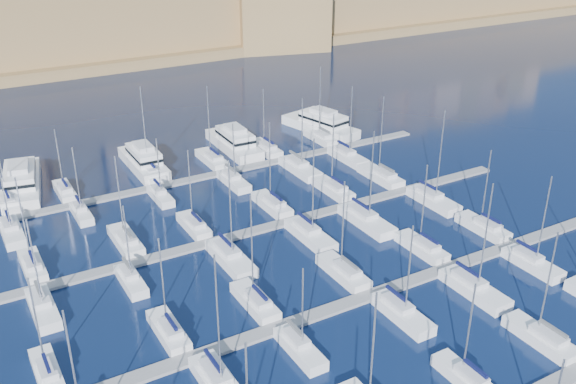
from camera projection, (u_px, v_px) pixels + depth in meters
ground at (318, 254)px, 88.44m from camera, size 600.00×600.00×0.00m
pontoon_mid_near at (371, 295)px, 78.94m from camera, size 84.00×2.00×0.40m
pontoon_mid_far at (283, 223)px, 96.21m from camera, size 84.00×2.00×0.40m
pontoon_far at (221, 173)px, 113.48m from camera, size 84.00×2.00×0.40m
sailboat_3 at (466, 378)px, 64.76m from camera, size 2.32×7.73×11.99m
sailboat_4 at (541, 338)px, 70.56m from camera, size 2.67×8.89×13.97m
sailboat_12 at (47, 372)px, 65.50m from camera, size 2.33×7.78×12.11m
sailboat_13 at (169, 331)px, 71.67m from camera, size 2.48×8.27×12.59m
sailboat_14 at (255, 302)px, 76.81m from camera, size 2.61×8.69×14.95m
sailboat_15 at (344, 272)px, 82.82m from camera, size 2.73×9.09×13.64m
sailboat_16 at (422, 247)px, 88.62m from camera, size 2.63×8.77×13.16m
sailboat_17 at (483, 227)px, 93.98m from camera, size 2.68×8.92×12.94m
sailboat_19 at (219, 384)px, 63.85m from camera, size 2.87×9.56×16.28m
sailboat_20 at (300, 348)px, 69.02m from camera, size 2.35×7.82×11.28m
sailboat_21 at (402, 313)px, 74.72m from camera, size 2.68×8.94×12.81m
sailboat_22 at (474, 288)px, 79.33m from camera, size 2.96×9.87×15.56m
sailboat_23 at (532, 263)px, 84.85m from camera, size 2.59×8.65×13.76m
sailboat_24 at (33, 266)px, 84.17m from camera, size 2.52×8.41×13.54m
sailboat_25 at (126, 241)px, 90.25m from camera, size 2.80×9.33×13.64m
sailboat_26 at (194, 226)px, 94.43m from camera, size 2.48×8.27×12.74m
sailboat_27 at (272, 204)px, 100.80m from camera, size 2.74×9.13×14.42m
sailboat_28 at (333, 189)px, 106.05m from camera, size 2.74×9.14×13.88m
sailboat_29 at (381, 176)px, 110.91m from camera, size 2.97×9.89×15.11m
sailboat_30 at (43, 308)px, 75.66m from camera, size 2.67×8.90×13.09m
sailboat_31 at (131, 280)px, 81.10m from camera, size 2.27×7.56×11.72m
sailboat_32 at (230, 258)px, 86.02m from camera, size 3.10×10.35×15.40m
sailboat_33 at (310, 235)px, 91.87m from camera, size 3.01×10.03×15.89m
sailboat_34 at (366, 220)px, 95.94m from camera, size 3.25×10.82×15.32m
sailboat_35 at (433, 200)px, 102.34m from camera, size 3.00×10.01×16.08m
sailboat_36 at (8, 202)px, 101.50m from camera, size 2.50×8.34×12.66m
sailboat_37 at (65, 191)px, 105.38m from camera, size 2.43×8.08×11.62m
sailboat_38 at (149, 172)px, 112.58m from camera, size 2.86×9.53×16.27m
sailboat_39 at (212, 159)px, 117.98m from camera, size 2.84×9.48×14.69m
sailboat_40 at (266, 149)px, 122.96m from camera, size 2.79×9.30×12.62m
sailboat_41 at (321, 137)px, 128.49m from camera, size 2.70×9.00×15.29m
sailboat_42 at (12, 231)px, 92.75m from camera, size 2.74×9.14×14.48m
sailboat_43 at (81, 213)px, 98.16m from camera, size 2.15×7.17×11.89m
sailboat_44 at (160, 196)px, 103.76m from camera, size 2.24×7.47×11.02m
sailboat_45 at (234, 181)px, 109.14m from camera, size 2.59×8.62×11.49m
sailboat_46 at (300, 168)px, 114.15m from camera, size 3.13×10.42×14.11m
sailboat_47 at (347, 156)px, 119.21m from camera, size 2.91×9.71×14.59m
motor_yacht_a at (21, 181)px, 106.77m from camera, size 9.05×19.57×5.25m
motor_yacht_b at (144, 160)px, 115.00m from camera, size 4.90×15.94×5.25m
motor_yacht_c at (234, 141)px, 123.64m from camera, size 5.50×16.99×5.25m
motor_yacht_d at (321, 124)px, 133.22m from camera, size 9.29×18.67×5.25m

